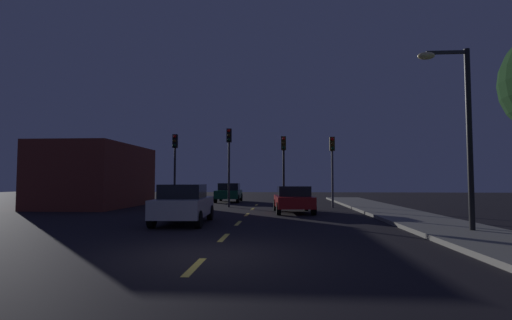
{
  "coord_description": "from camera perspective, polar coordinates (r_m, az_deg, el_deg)",
  "views": [
    {
      "loc": [
        1.72,
        -8.59,
        1.72
      ],
      "look_at": [
        0.24,
        13.53,
        2.96
      ],
      "focal_mm": 26.02,
      "sensor_mm": 36.0,
      "label": 1
    }
  ],
  "objects": [
    {
      "name": "storefront_left",
      "position": [
        26.9,
        -23.25,
        -2.26
      ],
      "size": [
        5.02,
        8.35,
        4.08
      ],
      "primitive_type": "cube",
      "color": "maroon",
      "rests_on": "ground_plane"
    },
    {
      "name": "street_lamp_right",
      "position": [
        13.75,
        28.87,
        5.43
      ],
      "size": [
        1.66,
        0.36,
        6.02
      ],
      "color": "black",
      "rests_on": "ground_plane"
    },
    {
      "name": "lane_stripe_fourth",
      "position": [
        18.95,
        -1.42,
        -8.39
      ],
      "size": [
        0.16,
        1.6,
        0.01
      ],
      "primitive_type": "cube",
      "color": "#EACC4C",
      "rests_on": "ground_plane"
    },
    {
      "name": "car_stopped_ahead",
      "position": [
        20.06,
        5.76,
        -6.0
      ],
      "size": [
        2.21,
        4.0,
        1.43
      ],
      "color": "#B21919",
      "rests_on": "ground_plane"
    },
    {
      "name": "ground_plane",
      "position": [
        15.78,
        -2.5,
        -9.44
      ],
      "size": [
        80.0,
        80.0,
        0.0
      ],
      "primitive_type": "plane",
      "color": "black"
    },
    {
      "name": "traffic_signal_far_left",
      "position": [
        25.06,
        -12.36,
        0.64
      ],
      "size": [
        0.32,
        0.38,
        4.79
      ],
      "color": "#2D2D30",
      "rests_on": "ground_plane"
    },
    {
      "name": "car_oncoming_far",
      "position": [
        30.17,
        -4.18,
        -5.0
      ],
      "size": [
        2.01,
        4.09,
        1.51
      ],
      "color": "#0F4C2D",
      "rests_on": "ground_plane"
    },
    {
      "name": "lane_stripe_fifth",
      "position": [
        22.72,
        -0.54,
        -7.52
      ],
      "size": [
        0.16,
        1.6,
        0.01
      ],
      "primitive_type": "cube",
      "color": "#EACC4C",
      "rests_on": "ground_plane"
    },
    {
      "name": "lane_stripe_sixth",
      "position": [
        26.5,
        0.09,
        -6.9
      ],
      "size": [
        0.16,
        1.6,
        0.01
      ],
      "primitive_type": "cube",
      "color": "#EACC4C",
      "rests_on": "ground_plane"
    },
    {
      "name": "lane_stripe_second",
      "position": [
        11.45,
        -4.97,
        -11.79
      ],
      "size": [
        0.16,
        1.6,
        0.01
      ],
      "primitive_type": "cube",
      "color": "#EACC4C",
      "rests_on": "ground_plane"
    },
    {
      "name": "sidewalk_curb_right",
      "position": [
        16.71,
        24.32,
        -8.56
      ],
      "size": [
        3.0,
        40.0,
        0.15
      ],
      "primitive_type": "cube",
      "color": "gray",
      "rests_on": "ground_plane"
    },
    {
      "name": "lane_stripe_nearest",
      "position": [
        7.78,
        -9.41,
        -15.88
      ],
      "size": [
        0.16,
        1.6,
        0.01
      ],
      "primitive_type": "cube",
      "color": "#EACC4C",
      "rests_on": "ground_plane"
    },
    {
      "name": "lane_stripe_third",
      "position": [
        15.19,
        -2.75,
        -9.67
      ],
      "size": [
        0.16,
        1.6,
        0.01
      ],
      "primitive_type": "cube",
      "color": "#EACC4C",
      "rests_on": "ground_plane"
    },
    {
      "name": "car_adjacent_lane",
      "position": [
        15.21,
        -11.07,
        -6.63
      ],
      "size": [
        2.07,
        4.05,
        1.57
      ],
      "color": "silver",
      "rests_on": "ground_plane"
    },
    {
      "name": "traffic_signal_center_left",
      "position": [
        24.32,
        -4.17,
        1.21
      ],
      "size": [
        0.32,
        0.38,
        5.13
      ],
      "color": "#2D2D30",
      "rests_on": "ground_plane"
    },
    {
      "name": "traffic_signal_center_right",
      "position": [
        24.06,
        4.27,
        0.43
      ],
      "size": [
        0.32,
        0.38,
        4.59
      ],
      "color": "black",
      "rests_on": "ground_plane"
    },
    {
      "name": "traffic_signal_far_right",
      "position": [
        24.28,
        11.65,
        0.36
      ],
      "size": [
        0.32,
        0.38,
        4.54
      ],
      "color": "#4C4C51",
      "rests_on": "ground_plane"
    }
  ]
}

